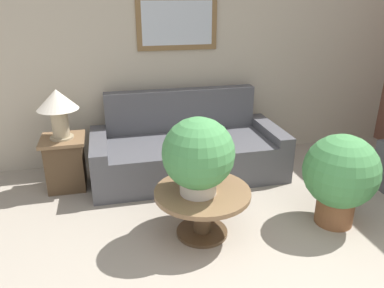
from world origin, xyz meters
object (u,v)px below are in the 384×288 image
(side_table, at_px, (65,162))
(potted_plant_on_table, at_px, (198,155))
(coffee_table, at_px, (202,202))
(potted_plant_floor, at_px, (340,175))
(couch_main, at_px, (187,150))
(table_lamp, at_px, (58,105))

(side_table, distance_m, potted_plant_on_table, 1.75)
(coffee_table, xyz_separation_m, side_table, (-1.22, 1.18, -0.02))
(potted_plant_floor, bearing_deg, couch_main, 129.58)
(table_lamp, relative_size, potted_plant_on_table, 0.80)
(couch_main, distance_m, potted_plant_floor, 1.73)
(potted_plant_on_table, height_order, potted_plant_floor, potted_plant_on_table)
(coffee_table, height_order, side_table, side_table)
(side_table, xyz_separation_m, potted_plant_on_table, (1.17, -1.21, 0.48))
(potted_plant_floor, bearing_deg, coffee_table, 174.93)
(table_lamp, height_order, potted_plant_on_table, table_lamp)
(couch_main, bearing_deg, coffee_table, -96.44)
(table_lamp, bearing_deg, side_table, -90.00)
(couch_main, bearing_deg, potted_plant_floor, -50.42)
(table_lamp, bearing_deg, potted_plant_floor, -27.78)
(side_table, height_order, table_lamp, table_lamp)
(coffee_table, xyz_separation_m, table_lamp, (-1.22, 1.18, 0.62))
(side_table, relative_size, potted_plant_floor, 0.67)
(couch_main, xyz_separation_m, potted_plant_floor, (1.09, -1.32, 0.20))
(couch_main, bearing_deg, potted_plant_on_table, -98.34)
(coffee_table, height_order, potted_plant_on_table, potted_plant_on_table)
(couch_main, relative_size, side_table, 3.78)
(side_table, xyz_separation_m, potted_plant_floor, (2.45, -1.29, 0.20))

